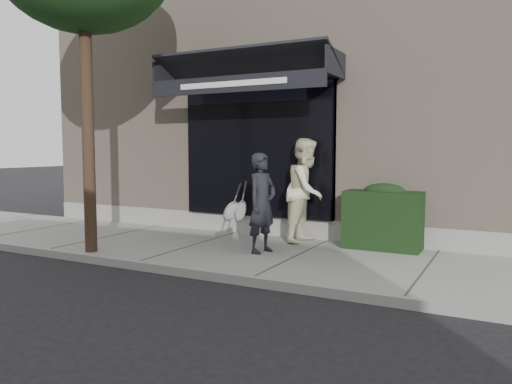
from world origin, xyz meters
The scene contains 7 objects.
ground centered at (0.00, 0.00, 0.00)m, with size 80.00×80.00×0.00m, color black.
sidewalk centered at (0.00, 0.00, 0.06)m, with size 20.00×3.00×0.12m, color gray.
curb centered at (0.00, -1.55, 0.07)m, with size 20.00×0.10×0.14m, color gray.
building_facade centered at (-0.01, 4.96, 2.74)m, with size 14.30×8.04×5.64m.
hedge centered at (1.10, 1.25, 0.66)m, with size 1.30×0.70×1.14m.
pedestrian_front centered at (-0.62, -0.03, 0.95)m, with size 0.76×0.88×1.66m.
pedestrian_back centered at (-0.31, 1.20, 1.08)m, with size 0.77×0.97×1.92m.
Camera 1 is at (3.10, -7.36, 1.85)m, focal length 35.00 mm.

